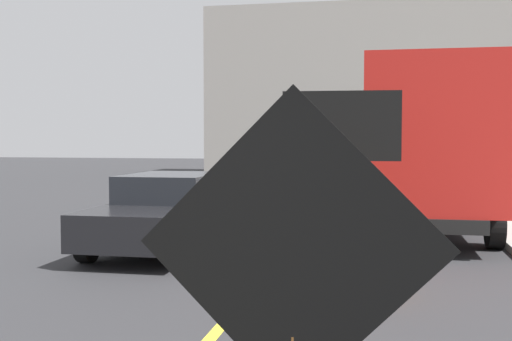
% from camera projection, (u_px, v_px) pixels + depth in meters
% --- Properties ---
extents(lane_center_stripe, '(0.14, 36.00, 0.01)m').
position_uv_depth(lane_center_stripe, '(220.00, 327.00, 6.93)').
color(lane_center_stripe, yellow).
rests_on(lane_center_stripe, ground).
extents(roadwork_sign, '(1.63, 0.06, 2.33)m').
position_uv_depth(roadwork_sign, '(293.00, 255.00, 3.24)').
color(roadwork_sign, '#593819').
rests_on(roadwork_sign, ground).
extents(arrow_board_trailer, '(1.60, 1.86, 2.70)m').
position_uv_depth(arrow_board_trailer, '(340.00, 253.00, 8.72)').
color(arrow_board_trailer, orange).
rests_on(arrow_board_trailer, ground).
extents(box_truck, '(2.65, 7.24, 3.54)m').
position_uv_depth(box_truck, '(424.00, 146.00, 13.82)').
color(box_truck, black).
rests_on(box_truck, ground).
extents(pickup_car, '(1.95, 4.68, 1.38)m').
position_uv_depth(pickup_car, '(169.00, 211.00, 11.90)').
color(pickup_car, black).
rests_on(pickup_car, ground).
extents(highway_guide_sign, '(2.79, 0.18, 5.00)m').
position_uv_depth(highway_guide_sign, '(460.00, 99.00, 22.13)').
color(highway_guide_sign, gray).
rests_on(highway_guide_sign, ground).
extents(far_building_block, '(19.30, 6.98, 8.62)m').
position_uv_depth(far_building_block, '(399.00, 95.00, 33.47)').
color(far_building_block, gray).
rests_on(far_building_block, ground).
extents(traffic_cone_mid_lane, '(0.36, 0.36, 0.72)m').
position_uv_depth(traffic_cone_mid_lane, '(281.00, 293.00, 7.01)').
color(traffic_cone_mid_lane, black).
rests_on(traffic_cone_mid_lane, ground).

